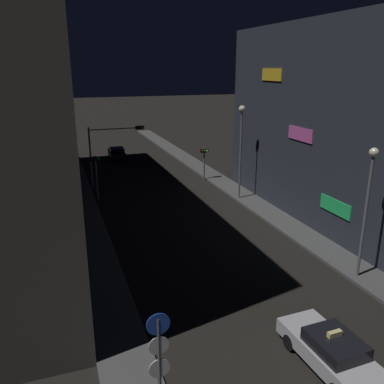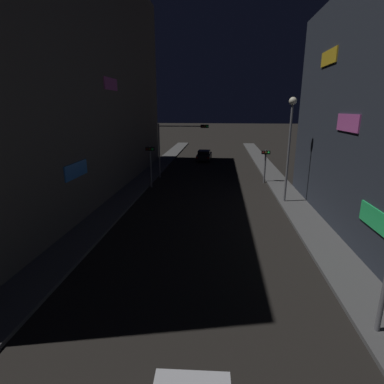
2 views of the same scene
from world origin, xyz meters
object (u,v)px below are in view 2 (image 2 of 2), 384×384
Objects in this scene: far_car at (204,155)px; street_lamp_far_block at (290,130)px; traffic_light_left_kerb at (150,158)px; traffic_light_right_kerb at (265,159)px; traffic_light_overhead at (178,139)px.

street_lamp_far_block reaches higher than far_car.
far_car is at bearing 110.87° from street_lamp_far_block.
traffic_light_left_kerb is 0.50× the size of street_lamp_far_block.
traffic_light_right_kerb is 0.42× the size of street_lamp_far_block.
traffic_light_overhead is at bearing 64.49° from traffic_light_left_kerb.
street_lamp_far_block reaches higher than traffic_light_right_kerb.
traffic_light_left_kerb is 1.17× the size of traffic_light_right_kerb.
street_lamp_far_block is (7.19, -18.86, 4.77)m from far_car.
traffic_light_left_kerb is at bearing 161.57° from street_lamp_far_block.
street_lamp_far_block is (9.30, -7.81, 1.47)m from traffic_light_overhead.
traffic_light_right_kerb is at bearing 14.36° from traffic_light_left_kerb.
traffic_light_overhead is 4.70m from traffic_light_left_kerb.
traffic_light_overhead is 1.72× the size of traffic_light_right_kerb.
traffic_light_right_kerb is (8.63, -1.36, -1.69)m from traffic_light_overhead.
traffic_light_overhead is at bearing 139.95° from street_lamp_far_block.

